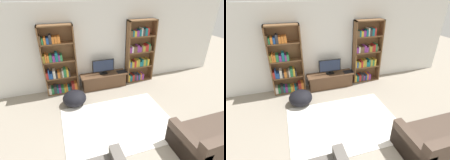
# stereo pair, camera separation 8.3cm
# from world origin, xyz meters

# --- Properties ---
(wall_back) EXTENTS (8.80, 0.06, 2.60)m
(wall_back) POSITION_xyz_m (0.00, 4.23, 1.30)
(wall_back) COLOR silver
(wall_back) RESTS_ON ground_plane
(bookshelf_left) EXTENTS (0.94, 0.30, 2.05)m
(bookshelf_left) POSITION_xyz_m (-1.29, 4.06, 0.93)
(bookshelf_left) COLOR brown
(bookshelf_left) RESTS_ON ground_plane
(bookshelf_right) EXTENTS (0.94, 0.30, 2.05)m
(bookshelf_right) POSITION_xyz_m (1.29, 4.06, 0.98)
(bookshelf_right) COLOR brown
(bookshelf_right) RESTS_ON ground_plane
(tv_stand) EXTENTS (1.47, 0.45, 0.46)m
(tv_stand) POSITION_xyz_m (0.04, 3.95, 0.23)
(tv_stand) COLOR brown
(tv_stand) RESTS_ON ground_plane
(television) EXTENTS (0.70, 0.16, 0.47)m
(television) POSITION_xyz_m (0.04, 3.97, 0.71)
(television) COLOR black
(television) RESTS_ON tv_stand
(laptop) EXTENTS (0.32, 0.21, 0.03)m
(laptop) POSITION_xyz_m (0.64, 3.91, 0.47)
(laptop) COLOR #28282D
(laptop) RESTS_ON tv_stand
(area_rug) EXTENTS (2.60, 1.90, 0.02)m
(area_rug) POSITION_xyz_m (-0.13, 2.13, 0.01)
(area_rug) COLOR white
(area_rug) RESTS_ON ground_plane
(couch_right_sofa) EXTENTS (1.84, 0.97, 0.76)m
(couch_right_sofa) POSITION_xyz_m (1.56, 0.79, 0.26)
(couch_right_sofa) COLOR #423328
(couch_right_sofa) RESTS_ON ground_plane
(beanbag_ottoman) EXTENTS (0.64, 0.64, 0.40)m
(beanbag_ottoman) POSITION_xyz_m (-1.01, 3.24, 0.20)
(beanbag_ottoman) COLOR black
(beanbag_ottoman) RESTS_ON ground_plane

